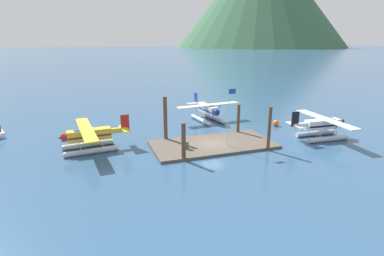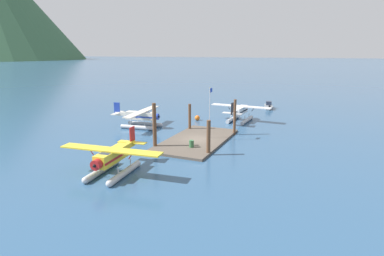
{
  "view_description": "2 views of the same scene",
  "coord_description": "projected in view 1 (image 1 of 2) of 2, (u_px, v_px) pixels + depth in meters",
  "views": [
    {
      "loc": [
        -13.82,
        -32.11,
        12.33
      ],
      "look_at": [
        -2.21,
        1.3,
        2.06
      ],
      "focal_mm": 28.39,
      "sensor_mm": 36.0,
      "label": 1
    },
    {
      "loc": [
        -37.74,
        -15.51,
        11.76
      ],
      "look_at": [
        2.22,
        1.64,
        1.18
      ],
      "focal_mm": 29.5,
      "sensor_mm": 36.0,
      "label": 2
    }
  ],
  "objects": [
    {
      "name": "seaplane_yellow_port_fwd",
      "position": [
        89.0,
        138.0,
        34.81
      ],
      "size": [
        7.96,
        10.49,
        3.84
      ],
      "color": "#B7BABF",
      "rests_on": "ground"
    },
    {
      "name": "piling_far_right",
      "position": [
        238.0,
        119.0,
        40.9
      ],
      "size": [
        0.42,
        0.42,
        4.1
      ],
      "primitive_type": "cylinder",
      "color": "brown",
      "rests_on": "ground"
    },
    {
      "name": "seaplane_white_stbd_aft",
      "position": [
        322.0,
        127.0,
        39.11
      ],
      "size": [
        7.98,
        10.46,
        3.84
      ],
      "color": "#B7BABF",
      "rests_on": "ground"
    },
    {
      "name": "flagpole",
      "position": [
        229.0,
        111.0,
        34.87
      ],
      "size": [
        0.95,
        0.1,
        6.9
      ],
      "color": "silver",
      "rests_on": "dock_platform"
    },
    {
      "name": "seaplane_cream_bow_right",
      "position": [
        208.0,
        111.0,
        47.69
      ],
      "size": [
        10.49,
        7.95,
        3.84
      ],
      "color": "#B7BABF",
      "rests_on": "ground"
    },
    {
      "name": "piling_near_left",
      "position": [
        184.0,
        142.0,
        31.71
      ],
      "size": [
        0.47,
        0.47,
        4.14
      ],
      "primitive_type": "cylinder",
      "color": "brown",
      "rests_on": "ground"
    },
    {
      "name": "piling_near_right",
      "position": [
        269.0,
        129.0,
        34.57
      ],
      "size": [
        0.39,
        0.39,
        5.16
      ],
      "primitive_type": "cylinder",
      "color": "brown",
      "rests_on": "ground"
    },
    {
      "name": "ground_plane",
      "position": [
        213.0,
        145.0,
        36.92
      ],
      "size": [
        1200.0,
        1200.0,
        0.0
      ],
      "primitive_type": "plane",
      "color": "#2D5175"
    },
    {
      "name": "piling_far_left",
      "position": [
        165.0,
        119.0,
        37.83
      ],
      "size": [
        0.48,
        0.48,
        5.69
      ],
      "primitive_type": "cylinder",
      "color": "brown",
      "rests_on": "ground"
    },
    {
      "name": "mooring_buoy",
      "position": [
        276.0,
        123.0,
        45.16
      ],
      "size": [
        0.9,
        0.9,
        0.9
      ],
      "primitive_type": "sphere",
      "color": "orange",
      "rests_on": "ground"
    },
    {
      "name": "fuel_drum",
      "position": [
        186.0,
        145.0,
        34.83
      ],
      "size": [
        0.62,
        0.62,
        0.88
      ],
      "color": "#33663D",
      "rests_on": "dock_platform"
    },
    {
      "name": "dock_platform",
      "position": [
        213.0,
        144.0,
        36.88
      ],
      "size": [
        14.71,
        7.36,
        0.3
      ],
      "primitive_type": "cube",
      "color": "brown",
      "rests_on": "ground"
    }
  ]
}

